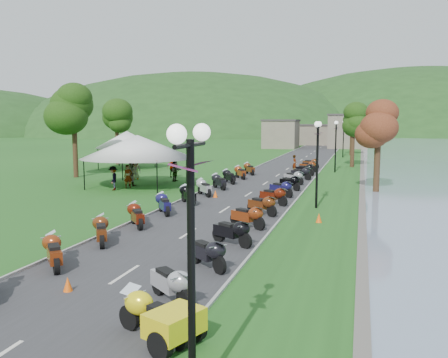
% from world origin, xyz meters
% --- Properties ---
extents(ground, '(400.00, 400.00, 0.00)m').
position_xyz_m(ground, '(0.00, 0.00, 0.00)').
color(ground, '#296A22').
rests_on(ground, ground).
extents(road, '(7.00, 120.00, 0.02)m').
position_xyz_m(road, '(0.00, 40.00, 0.01)').
color(road, '#38383A').
rests_on(road, ground).
extents(hills_backdrop, '(360.00, 120.00, 76.00)m').
position_xyz_m(hills_backdrop, '(0.00, 200.00, 0.00)').
color(hills_backdrop, '#285621').
rests_on(hills_backdrop, ground).
extents(far_building, '(18.00, 16.00, 5.00)m').
position_xyz_m(far_building, '(-2.00, 85.00, 2.50)').
color(far_building, gray).
rests_on(far_building, ground).
extents(yellow_trike, '(2.77, 2.29, 1.09)m').
position_xyz_m(yellow_trike, '(2.94, -0.06, 0.55)').
color(yellow_trike, yellow).
rests_on(yellow_trike, ground).
extents(moto_row_left, '(2.60, 42.07, 1.10)m').
position_xyz_m(moto_row_left, '(-2.77, 13.88, 0.55)').
color(moto_row_left, '#331411').
rests_on(moto_row_left, ground).
extents(moto_row_right, '(2.60, 41.38, 1.10)m').
position_xyz_m(moto_row_right, '(2.33, 21.66, 0.55)').
color(moto_row_right, '#331411').
rests_on(moto_row_right, ground).
extents(streetlamp_near, '(1.40, 1.40, 5.00)m').
position_xyz_m(streetlamp_near, '(4.67, -2.26, 2.50)').
color(streetlamp_near, black).
rests_on(streetlamp_near, ground).
extents(vendor_tent_main, '(5.85, 5.85, 4.00)m').
position_xyz_m(vendor_tent_main, '(-9.24, 23.64, 2.00)').
color(vendor_tent_main, white).
rests_on(vendor_tent_main, ground).
extents(vendor_tent_side, '(4.43, 4.43, 4.00)m').
position_xyz_m(vendor_tent_side, '(-16.63, 35.99, 2.00)').
color(vendor_tent_side, white).
rests_on(vendor_tent_side, ground).
extents(tree_park_left, '(3.60, 3.60, 10.01)m').
position_xyz_m(tree_park_left, '(-17.32, 27.45, 5.01)').
color(tree_park_left, '#264F13').
rests_on(tree_park_left, ground).
extents(tree_lakeside, '(2.74, 2.74, 7.60)m').
position_xyz_m(tree_lakeside, '(8.55, 25.84, 3.80)').
color(tree_lakeside, '#264F13').
rests_on(tree_lakeside, ground).
extents(pedestrian_a, '(0.80, 0.79, 1.79)m').
position_xyz_m(pedestrian_a, '(-9.47, 22.44, 0.00)').
color(pedestrian_a, slate).
rests_on(pedestrian_a, ground).
extents(pedestrian_b, '(1.08, 0.81, 1.97)m').
position_xyz_m(pedestrian_b, '(-9.82, 23.68, 0.00)').
color(pedestrian_b, slate).
rests_on(pedestrian_b, ground).
extents(pedestrian_c, '(0.89, 1.24, 1.78)m').
position_xyz_m(pedestrian_c, '(-10.02, 21.17, 0.00)').
color(pedestrian_c, slate).
rests_on(pedestrian_c, ground).
extents(traffic_cone_near, '(0.29, 0.29, 0.46)m').
position_xyz_m(traffic_cone_near, '(-0.89, 2.12, 0.23)').
color(traffic_cone_near, '#F2590C').
rests_on(traffic_cone_near, ground).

